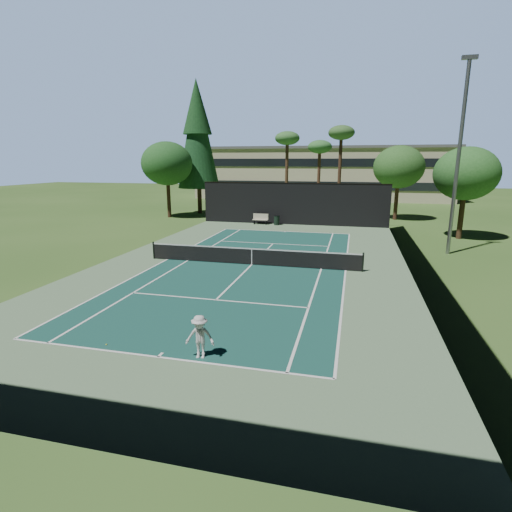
# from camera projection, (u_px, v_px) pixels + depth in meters

# --- Properties ---
(ground) EXTENTS (160.00, 160.00, 0.00)m
(ground) POSITION_uv_depth(u_px,v_px,m) (252.00, 265.00, 23.81)
(ground) COLOR #365B22
(ground) RESTS_ON ground
(apron_slab) EXTENTS (18.00, 32.00, 0.01)m
(apron_slab) POSITION_uv_depth(u_px,v_px,m) (252.00, 265.00, 23.81)
(apron_slab) COLOR #5F815A
(apron_slab) RESTS_ON ground
(court_surface) EXTENTS (10.97, 23.77, 0.01)m
(court_surface) POSITION_uv_depth(u_px,v_px,m) (252.00, 265.00, 23.81)
(court_surface) COLOR #174A40
(court_surface) RESTS_ON ground
(court_lines) EXTENTS (11.07, 23.87, 0.01)m
(court_lines) POSITION_uv_depth(u_px,v_px,m) (252.00, 265.00, 23.81)
(court_lines) COLOR white
(court_lines) RESTS_ON ground
(tennis_net) EXTENTS (12.90, 0.10, 1.10)m
(tennis_net) POSITION_uv_depth(u_px,v_px,m) (252.00, 256.00, 23.68)
(tennis_net) COLOR black
(tennis_net) RESTS_ON ground
(fence) EXTENTS (18.04, 32.05, 4.03)m
(fence) POSITION_uv_depth(u_px,v_px,m) (252.00, 232.00, 23.41)
(fence) COLOR black
(fence) RESTS_ON ground
(player) EXTENTS (0.97, 0.64, 1.41)m
(player) POSITION_uv_depth(u_px,v_px,m) (200.00, 337.00, 12.42)
(player) COLOR silver
(player) RESTS_ON ground
(tennis_ball_a) EXTENTS (0.06, 0.06, 0.06)m
(tennis_ball_a) POSITION_uv_depth(u_px,v_px,m) (106.00, 345.00, 13.41)
(tennis_ball_a) COLOR yellow
(tennis_ball_a) RESTS_ON ground
(tennis_ball_b) EXTENTS (0.07, 0.07, 0.07)m
(tennis_ball_b) POSITION_uv_depth(u_px,v_px,m) (207.00, 256.00, 25.86)
(tennis_ball_b) COLOR #D0E734
(tennis_ball_b) RESTS_ON ground
(tennis_ball_c) EXTENTS (0.07, 0.07, 0.07)m
(tennis_ball_c) POSITION_uv_depth(u_px,v_px,m) (267.00, 250.00, 27.60)
(tennis_ball_c) COLOR #D0F337
(tennis_ball_c) RESTS_ON ground
(tennis_ball_d) EXTENTS (0.07, 0.07, 0.07)m
(tennis_ball_d) POSITION_uv_depth(u_px,v_px,m) (199.00, 247.00, 28.68)
(tennis_ball_d) COLOR #CBD22F
(tennis_ball_d) RESTS_ON ground
(park_bench) EXTENTS (1.50, 0.45, 1.02)m
(park_bench) POSITION_uv_depth(u_px,v_px,m) (260.00, 219.00, 39.04)
(park_bench) COLOR beige
(park_bench) RESTS_ON ground
(trash_bin) EXTENTS (0.56, 0.56, 0.95)m
(trash_bin) POSITION_uv_depth(u_px,v_px,m) (277.00, 220.00, 38.53)
(trash_bin) COLOR black
(trash_bin) RESTS_ON ground
(pine_tree) EXTENTS (4.80, 4.80, 15.00)m
(pine_tree) POSITION_uv_depth(u_px,v_px,m) (197.00, 129.00, 45.17)
(pine_tree) COLOR #49301F
(pine_tree) RESTS_ON ground
(palm_a) EXTENTS (2.80, 2.80, 9.32)m
(palm_a) POSITION_uv_depth(u_px,v_px,m) (287.00, 141.00, 45.05)
(palm_a) COLOR #4F3322
(palm_a) RESTS_ON ground
(palm_b) EXTENTS (2.80, 2.80, 8.42)m
(palm_b) POSITION_uv_depth(u_px,v_px,m) (320.00, 149.00, 46.32)
(palm_b) COLOR #4D2F21
(palm_b) RESTS_ON ground
(palm_c) EXTENTS (2.80, 2.80, 9.77)m
(palm_c) POSITION_uv_depth(u_px,v_px,m) (341.00, 136.00, 42.61)
(palm_c) COLOR #462C1E
(palm_c) RESTS_ON ground
(decid_tree_a) EXTENTS (5.12, 5.12, 7.62)m
(decid_tree_a) POSITION_uv_depth(u_px,v_px,m) (399.00, 167.00, 41.01)
(decid_tree_a) COLOR #482C1F
(decid_tree_a) RESTS_ON ground
(decid_tree_b) EXTENTS (4.80, 4.80, 7.14)m
(decid_tree_b) POSITION_uv_depth(u_px,v_px,m) (466.00, 174.00, 30.72)
(decid_tree_b) COLOR #49301F
(decid_tree_b) RESTS_ON ground
(decid_tree_c) EXTENTS (5.44, 5.44, 8.09)m
(decid_tree_c) POSITION_uv_depth(u_px,v_px,m) (167.00, 164.00, 42.73)
(decid_tree_c) COLOR #462C1E
(decid_tree_c) RESTS_ON ground
(campus_building) EXTENTS (40.50, 12.50, 8.30)m
(campus_building) POSITION_uv_depth(u_px,v_px,m) (320.00, 172.00, 66.27)
(campus_building) COLOR beige
(campus_building) RESTS_ON ground
(light_pole) EXTENTS (0.90, 0.25, 12.22)m
(light_pole) POSITION_uv_depth(u_px,v_px,m) (459.00, 154.00, 25.19)
(light_pole) COLOR gray
(light_pole) RESTS_ON ground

